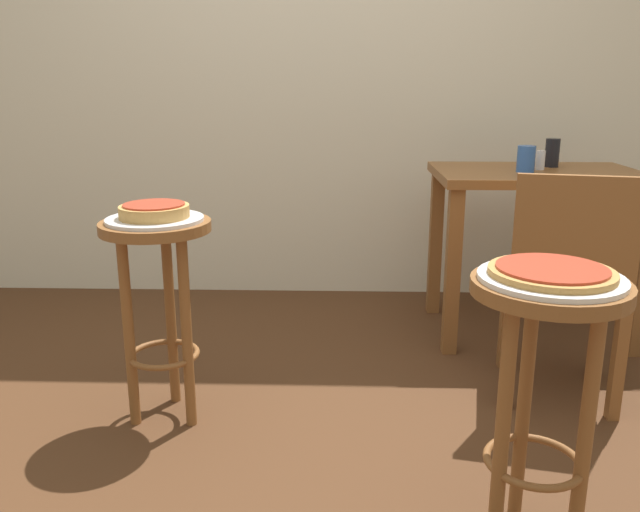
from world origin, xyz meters
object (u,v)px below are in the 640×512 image
stool_foreground (543,358)px  serving_plate_foreground (551,278)px  cup_near_edge (526,159)px  condiment_shaker (540,160)px  pizza_foreground (552,272)px  dining_table (535,202)px  serving_plate_middle (155,219)px  pizza_middle (154,211)px  wooden_chair (566,279)px  cup_far_edge (552,153)px  stool_middle (159,277)px

stool_foreground → serving_plate_foreground: (0.00, 0.00, 0.20)m
cup_near_edge → condiment_shaker: cup_near_edge is taller
pizza_foreground → dining_table: bearing=75.0°
pizza_foreground → serving_plate_foreground: bearing=90.0°
stool_foreground → serving_plate_middle: size_ratio=2.22×
serving_plate_foreground → condiment_shaker: 1.54m
serving_plate_middle → pizza_middle: pizza_middle is taller
stool_foreground → pizza_middle: bearing=150.5°
pizza_middle → condiment_shaker: condiment_shaker is taller
dining_table → wooden_chair: wooden_chair is taller
pizza_middle → cup_far_edge: 1.84m
stool_middle → wooden_chair: wooden_chair is taller
dining_table → cup_far_edge: cup_far_edge is taller
cup_far_edge → serving_plate_foreground: bearing=-107.0°
pizza_middle → dining_table: size_ratio=0.25×
pizza_middle → condiment_shaker: bearing=30.1°
cup_far_edge → cup_near_edge: bearing=-133.2°
serving_plate_middle → cup_near_edge: size_ratio=2.80×
cup_far_edge → wooden_chair: 0.88m
serving_plate_foreground → condiment_shaker: size_ratio=3.92×
serving_plate_foreground → pizza_middle: size_ratio=1.47×
pizza_foreground → pizza_middle: pizza_middle is taller
cup_near_edge → pizza_middle: bearing=-150.8°
serving_plate_foreground → pizza_middle: (-1.09, 0.62, 0.03)m
cup_far_edge → pizza_middle: bearing=-148.5°
cup_near_edge → wooden_chair: bearing=-89.7°
pizza_foreground → wooden_chair: bearing=67.9°
serving_plate_middle → condiment_shaker: size_ratio=3.73×
stool_middle → dining_table: bearing=29.8°
stool_middle → pizza_foreground: bearing=-29.5°
dining_table → wooden_chair: 0.69m
serving_plate_foreground → dining_table: (0.39, 1.46, -0.09)m
serving_plate_foreground → cup_far_edge: cup_far_edge is taller
serving_plate_foreground → pizza_middle: pizza_middle is taller
serving_plate_middle → cup_near_edge: bearing=29.2°
stool_foreground → condiment_shaker: condiment_shaker is taller
serving_plate_middle → cup_near_edge: (1.40, 0.79, 0.11)m
dining_table → condiment_shaker: (0.01, 0.02, 0.18)m
serving_plate_foreground → serving_plate_middle: 1.25m
pizza_middle → cup_far_edge: cup_far_edge is taller
stool_foreground → serving_plate_middle: bearing=150.5°
dining_table → cup_near_edge: bearing=-140.3°
dining_table → condiment_shaker: condiment_shaker is taller
stool_foreground → serving_plate_foreground: 0.20m
pizza_foreground → serving_plate_middle: size_ratio=0.90×
pizza_foreground → wooden_chair: wooden_chair is taller
condiment_shaker → wooden_chair: (-0.08, -0.69, -0.34)m
stool_middle → serving_plate_middle: serving_plate_middle is taller
serving_plate_foreground → wooden_chair: wooden_chair is taller
stool_foreground → cup_far_edge: bearing=73.0°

